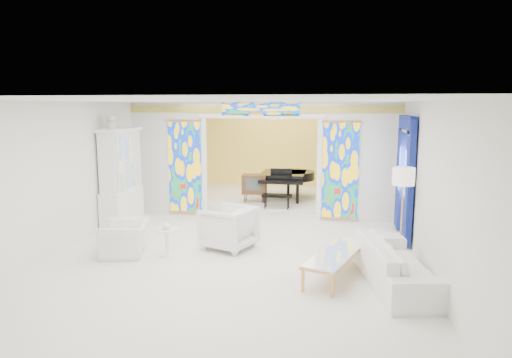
% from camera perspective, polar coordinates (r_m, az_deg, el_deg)
% --- Properties ---
extents(floor, '(12.00, 12.00, 0.00)m').
position_cam_1_polar(floor, '(10.19, -1.19, -7.44)').
color(floor, white).
rests_on(floor, ground).
extents(ceiling, '(7.00, 12.00, 0.02)m').
position_cam_1_polar(ceiling, '(9.77, -1.25, 9.67)').
color(ceiling, white).
rests_on(ceiling, wall_back).
extents(wall_back, '(7.00, 0.02, 3.00)m').
position_cam_1_polar(wall_back, '(15.76, 3.02, 4.02)').
color(wall_back, white).
rests_on(wall_back, floor).
extents(wall_front, '(7.00, 0.02, 3.00)m').
position_cam_1_polar(wall_front, '(4.29, -17.22, -10.52)').
color(wall_front, white).
rests_on(wall_front, floor).
extents(wall_left, '(0.02, 12.00, 3.00)m').
position_cam_1_polar(wall_left, '(11.09, -19.27, 1.33)').
color(wall_left, white).
rests_on(wall_left, floor).
extents(wall_right, '(0.02, 12.00, 3.00)m').
position_cam_1_polar(wall_right, '(9.82, 19.25, 0.37)').
color(wall_right, white).
rests_on(wall_right, floor).
extents(partition_wall, '(7.00, 0.22, 3.00)m').
position_cam_1_polar(partition_wall, '(11.80, 0.66, 3.04)').
color(partition_wall, white).
rests_on(partition_wall, floor).
extents(stained_glass_left, '(0.90, 0.04, 2.40)m').
position_cam_1_polar(stained_glass_left, '(12.23, -8.86, 1.48)').
color(stained_glass_left, gold).
rests_on(stained_glass_left, partition_wall).
extents(stained_glass_right, '(0.90, 0.04, 2.40)m').
position_cam_1_polar(stained_glass_right, '(11.58, 10.53, 1.01)').
color(stained_glass_right, gold).
rests_on(stained_glass_right, partition_wall).
extents(stained_glass_transom, '(2.00, 0.04, 0.34)m').
position_cam_1_polar(stained_glass_transom, '(11.63, 0.58, 8.71)').
color(stained_glass_transom, gold).
rests_on(stained_glass_transom, partition_wall).
extents(alcove_platform, '(6.80, 3.80, 0.18)m').
position_cam_1_polar(alcove_platform, '(14.10, 2.03, -2.38)').
color(alcove_platform, white).
rests_on(alcove_platform, floor).
extents(gold_curtain_back, '(6.70, 0.10, 2.90)m').
position_cam_1_polar(gold_curtain_back, '(15.64, 2.97, 3.98)').
color(gold_curtain_back, '#F3D354').
rests_on(gold_curtain_back, wall_back).
extents(chandelier, '(0.48, 0.48, 0.30)m').
position_cam_1_polar(chandelier, '(13.69, 2.87, 7.64)').
color(chandelier, '#C18843').
rests_on(chandelier, ceiling).
extents(blue_drapes, '(0.14, 1.85, 2.65)m').
position_cam_1_polar(blue_drapes, '(10.47, 18.13, 1.38)').
color(blue_drapes, navy).
rests_on(blue_drapes, wall_right).
extents(china_cabinet, '(0.56, 1.46, 2.72)m').
position_cam_1_polar(china_cabinet, '(11.52, -16.52, 0.08)').
color(china_cabinet, white).
rests_on(china_cabinet, floor).
extents(armchair_left, '(1.10, 1.19, 0.64)m').
position_cam_1_polar(armchair_left, '(9.43, -15.98, -7.14)').
color(armchair_left, white).
rests_on(armchair_left, floor).
extents(armchair_right, '(1.23, 1.22, 0.88)m').
position_cam_1_polar(armchair_right, '(9.43, -3.43, -6.07)').
color(armchair_right, white).
rests_on(armchair_right, floor).
extents(sofa, '(1.40, 2.58, 0.71)m').
position_cam_1_polar(sofa, '(7.95, 17.29, -10.02)').
color(sofa, white).
rests_on(sofa, floor).
extents(side_table, '(0.55, 0.55, 0.54)m').
position_cam_1_polar(side_table, '(9.12, -11.07, -7.30)').
color(side_table, white).
rests_on(side_table, floor).
extents(vase, '(0.20, 0.20, 0.17)m').
position_cam_1_polar(vase, '(9.04, -11.13, -5.62)').
color(vase, white).
rests_on(vase, side_table).
extents(coffee_table, '(1.17, 2.01, 0.43)m').
position_cam_1_polar(coffee_table, '(8.05, 10.04, -9.23)').
color(coffee_table, white).
rests_on(coffee_table, floor).
extents(floor_lamp, '(0.51, 0.51, 1.74)m').
position_cam_1_polar(floor_lamp, '(9.24, 17.95, -0.21)').
color(floor_lamp, '#C18843').
rests_on(floor_lamp, floor).
extents(grand_piano, '(1.56, 2.42, 0.97)m').
position_cam_1_polar(grand_piano, '(13.51, 3.98, 0.30)').
color(grand_piano, black).
rests_on(grand_piano, alcove_platform).
extents(tv_console, '(0.70, 0.50, 0.79)m').
position_cam_1_polar(tv_console, '(13.02, -0.20, -0.65)').
color(tv_console, '#54371E').
rests_on(tv_console, alcove_platform).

